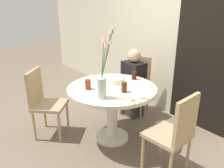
# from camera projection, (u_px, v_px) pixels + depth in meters

# --- Properties ---
(ground_plane) EXTENTS (16.00, 16.00, 0.00)m
(ground_plane) POSITION_uv_depth(u_px,v_px,m) (112.00, 138.00, 2.96)
(ground_plane) COLOR #6B5B4C
(wall_back) EXTENTS (8.00, 0.05, 2.60)m
(wall_back) POSITION_uv_depth(u_px,v_px,m) (177.00, 33.00, 3.22)
(wall_back) COLOR beige
(wall_back) RESTS_ON ground_plane
(doorway_panel) EXTENTS (0.90, 0.01, 2.05)m
(doorway_panel) POSITION_uv_depth(u_px,v_px,m) (204.00, 58.00, 2.94)
(doorway_panel) COLOR black
(doorway_panel) RESTS_ON ground_plane
(dining_table) EXTENTS (1.11, 1.11, 0.74)m
(dining_table) POSITION_uv_depth(u_px,v_px,m) (112.00, 98.00, 2.76)
(dining_table) COLOR beige
(dining_table) RESTS_ON ground_plane
(chair_near_front) EXTENTS (0.53, 0.53, 0.92)m
(chair_near_front) POSITION_uv_depth(u_px,v_px,m) (137.00, 81.00, 3.55)
(chair_near_front) COLOR #9E896B
(chair_near_front) RESTS_ON ground_plane
(chair_left_flank) EXTENTS (0.57, 0.57, 0.92)m
(chair_left_flank) POSITION_uv_depth(u_px,v_px,m) (44.00, 99.00, 2.88)
(chair_left_flank) COLOR #9E896B
(chair_left_flank) RESTS_ON ground_plane
(chair_far_back) EXTENTS (0.44, 0.44, 0.92)m
(chair_far_back) POSITION_uv_depth(u_px,v_px,m) (175.00, 131.00, 2.16)
(chair_far_back) COLOR #9E896B
(chair_far_back) RESTS_ON ground_plane
(birthday_cake) EXTENTS (0.22, 0.22, 0.12)m
(birthday_cake) POSITION_uv_depth(u_px,v_px,m) (116.00, 80.00, 2.85)
(birthday_cake) COLOR white
(birthday_cake) RESTS_ON dining_table
(flower_vase) EXTENTS (0.22, 0.19, 0.78)m
(flower_vase) POSITION_uv_depth(u_px,v_px,m) (103.00, 77.00, 2.30)
(flower_vase) COLOR #B2C6C1
(flower_vase) RESTS_ON dining_table
(side_plate) EXTENTS (0.20, 0.20, 0.01)m
(side_plate) POSITION_uv_depth(u_px,v_px,m) (95.00, 83.00, 2.82)
(side_plate) COLOR silver
(side_plate) RESTS_ON dining_table
(drink_glass_0) EXTENTS (0.07, 0.07, 0.12)m
(drink_glass_0) POSITION_uv_depth(u_px,v_px,m) (88.00, 84.00, 2.62)
(drink_glass_0) COLOR maroon
(drink_glass_0) RESTS_ON dining_table
(drink_glass_1) EXTENTS (0.07, 0.07, 0.12)m
(drink_glass_1) POSITION_uv_depth(u_px,v_px,m) (124.00, 87.00, 2.54)
(drink_glass_1) COLOR #51280F
(drink_glass_1) RESTS_ON dining_table
(drink_glass_2) EXTENTS (0.07, 0.07, 0.10)m
(drink_glass_2) POSITION_uv_depth(u_px,v_px,m) (134.00, 76.00, 2.97)
(drink_glass_2) COLOR #33190C
(drink_glass_2) RESTS_ON dining_table
(person_boy) EXTENTS (0.34, 0.24, 1.08)m
(person_boy) POSITION_uv_depth(u_px,v_px,m) (133.00, 85.00, 3.42)
(person_boy) COLOR #383333
(person_boy) RESTS_ON ground_plane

